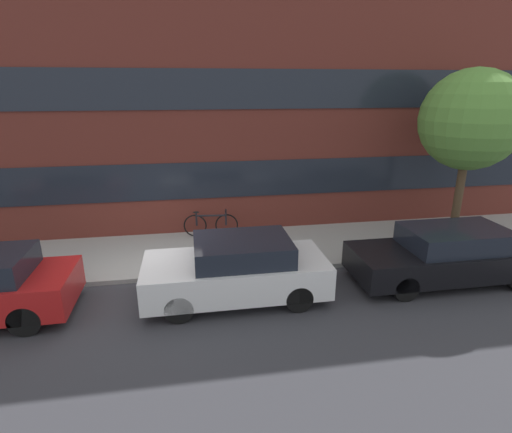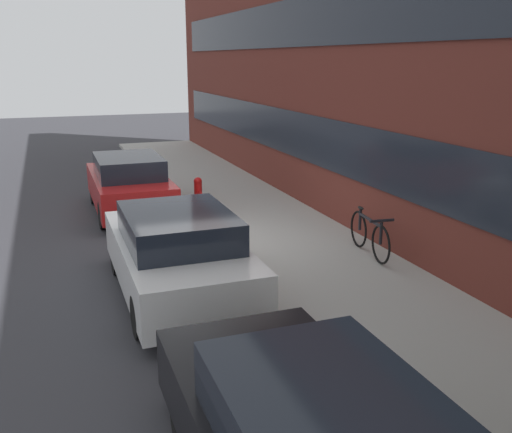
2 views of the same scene
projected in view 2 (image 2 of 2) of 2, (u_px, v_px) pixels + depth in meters
ground_plane at (211, 249)px, 10.90m from camera, size 56.00×56.00×0.00m
sidewalk_strip at (283, 238)px, 11.38m from camera, size 28.00×2.98×0.11m
rowhouse_facade at (378, 36)px, 10.97m from camera, size 28.00×1.02×7.88m
parked_car_red at (129, 184)px, 13.34m from camera, size 3.82×1.63×1.37m
parked_car_white at (177, 254)px, 8.63m from camera, size 3.90×1.72×1.36m
fire_hydrant at (198, 191)px, 13.60m from camera, size 0.49×0.27×0.69m
bicycle at (369, 234)px, 10.17m from camera, size 1.62×0.44×0.79m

